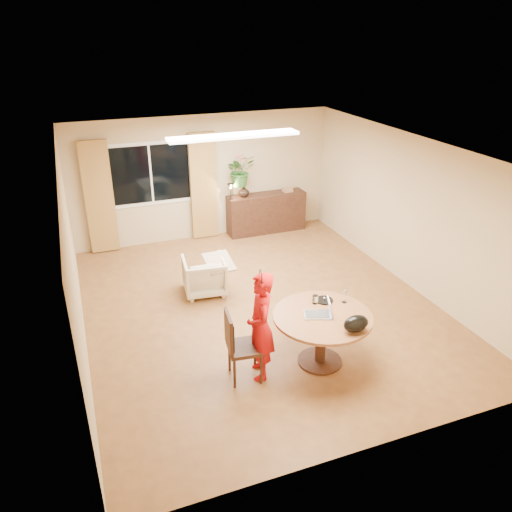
{
  "coord_description": "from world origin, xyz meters",
  "views": [
    {
      "loc": [
        -2.57,
        -6.62,
        4.25
      ],
      "look_at": [
        -0.14,
        -0.2,
        1.03
      ],
      "focal_mm": 35.0,
      "sensor_mm": 36.0,
      "label": 1
    }
  ],
  "objects": [
    {
      "name": "handbag",
      "position": [
        0.44,
        -2.16,
        0.86
      ],
      "size": [
        0.34,
        0.2,
        0.22
      ],
      "primitive_type": null,
      "rotation": [
        0.0,
        0.0,
        -0.01
      ],
      "color": "black",
      "rests_on": "dining_table"
    },
    {
      "name": "window",
      "position": [
        -1.1,
        3.23,
        1.5
      ],
      "size": [
        1.7,
        0.03,
        1.3
      ],
      "color": "white",
      "rests_on": "wall_back"
    },
    {
      "name": "pot_lid",
      "position": [
        0.43,
        -1.35,
        0.77
      ],
      "size": [
        0.26,
        0.26,
        0.04
      ],
      "primitive_type": null,
      "rotation": [
        0.0,
        0.0,
        0.08
      ],
      "color": "white",
      "rests_on": "dining_table"
    },
    {
      "name": "book_stack",
      "position": [
        1.82,
        3.01,
        0.91
      ],
      "size": [
        0.24,
        0.2,
        0.09
      ],
      "primitive_type": null,
      "rotation": [
        0.0,
        0.0,
        0.16
      ],
      "color": "brown",
      "rests_on": "sideboard"
    },
    {
      "name": "armchair",
      "position": [
        -0.72,
        0.79,
        0.32
      ],
      "size": [
        0.76,
        0.78,
        0.65
      ],
      "primitive_type": "imported",
      "rotation": [
        0.0,
        0.0,
        3.03
      ],
      "color": "beige",
      "rests_on": "floor"
    },
    {
      "name": "curtain_left",
      "position": [
        -2.15,
        3.15,
        1.15
      ],
      "size": [
        0.55,
        0.08,
        2.25
      ],
      "primitive_type": "cube",
      "color": "olive",
      "rests_on": "wall_back"
    },
    {
      "name": "wall_right",
      "position": [
        2.75,
        0.0,
        1.3
      ],
      "size": [
        0.0,
        6.5,
        6.5
      ],
      "primitive_type": "plane",
      "rotation": [
        1.57,
        0.0,
        -1.57
      ],
      "color": "tan",
      "rests_on": "floor"
    },
    {
      "name": "dining_chair",
      "position": [
        -0.83,
        -1.61,
        0.49
      ],
      "size": [
        0.52,
        0.49,
        0.99
      ],
      "primitive_type": null,
      "rotation": [
        0.0,
        0.0,
        -0.13
      ],
      "color": "black",
      "rests_on": "floor"
    },
    {
      "name": "wall_back",
      "position": [
        0.0,
        3.25,
        1.3
      ],
      "size": [
        5.5,
        0.0,
        5.5
      ],
      "primitive_type": "plane",
      "rotation": [
        1.57,
        0.0,
        0.0
      ],
      "color": "tan",
      "rests_on": "floor"
    },
    {
      "name": "dining_table",
      "position": [
        0.24,
        -1.68,
        0.59
      ],
      "size": [
        1.32,
        1.32,
        0.75
      ],
      "color": "brown",
      "rests_on": "floor"
    },
    {
      "name": "throw",
      "position": [
        -0.48,
        0.69,
        0.66
      ],
      "size": [
        0.48,
        0.57,
        0.03
      ],
      "primitive_type": null,
      "rotation": [
        0.0,
        0.0,
        0.05
      ],
      "color": "beige",
      "rests_on": "armchair"
    },
    {
      "name": "wine_glass",
      "position": [
        0.67,
        -1.48,
        0.85
      ],
      "size": [
        0.07,
        0.07,
        0.19
      ],
      "primitive_type": null,
      "rotation": [
        0.0,
        0.0,
        -0.05
      ],
      "color": "white",
      "rests_on": "dining_table"
    },
    {
      "name": "ceiling",
      "position": [
        0.0,
        0.0,
        2.6
      ],
      "size": [
        6.5,
        6.5,
        0.0
      ],
      "primitive_type": "plane",
      "rotation": [
        3.14,
        0.0,
        0.0
      ],
      "color": "white",
      "rests_on": "wall_back"
    },
    {
      "name": "desk_lamp",
      "position": [
        0.48,
        2.96,
        1.04
      ],
      "size": [
        0.16,
        0.16,
        0.35
      ],
      "primitive_type": null,
      "rotation": [
        0.0,
        0.0,
        -0.14
      ],
      "color": "black",
      "rests_on": "sideboard"
    },
    {
      "name": "sideboard",
      "position": [
        1.31,
        3.01,
        0.43
      ],
      "size": [
        1.74,
        0.42,
        0.87
      ],
      "primitive_type": "cube",
      "color": "black",
      "rests_on": "floor"
    },
    {
      "name": "curtain_right",
      "position": [
        -0.05,
        3.15,
        1.15
      ],
      "size": [
        0.55,
        0.08,
        2.25
      ],
      "primitive_type": "cube",
      "color": "olive",
      "rests_on": "wall_back"
    },
    {
      "name": "wall_left",
      "position": [
        -2.75,
        0.0,
        1.3
      ],
      "size": [
        0.0,
        6.5,
        6.5
      ],
      "primitive_type": "plane",
      "rotation": [
        1.57,
        0.0,
        1.57
      ],
      "color": "tan",
      "rests_on": "floor"
    },
    {
      "name": "floor",
      "position": [
        0.0,
        0.0,
        0.0
      ],
      "size": [
        6.5,
        6.5,
        0.0
      ],
      "primitive_type": "plane",
      "color": "brown",
      "rests_on": "ground"
    },
    {
      "name": "tumbler",
      "position": [
        0.29,
        -1.36,
        0.81
      ],
      "size": [
        0.1,
        0.1,
        0.12
      ],
      "primitive_type": null,
      "rotation": [
        0.0,
        0.0,
        0.25
      ],
      "color": "white",
      "rests_on": "dining_table"
    },
    {
      "name": "ceiling_panel",
      "position": [
        0.0,
        1.2,
        2.57
      ],
      "size": [
        2.2,
        0.35,
        0.05
      ],
      "primitive_type": "cube",
      "color": "white",
      "rests_on": "ceiling"
    },
    {
      "name": "bouquet",
      "position": [
        0.72,
        3.01,
        1.45
      ],
      "size": [
        0.69,
        0.63,
        0.66
      ],
      "primitive_type": "imported",
      "rotation": [
        0.0,
        0.0,
        0.21
      ],
      "color": "#235C22",
      "rests_on": "vase"
    },
    {
      "name": "vase",
      "position": [
        0.79,
        3.01,
        0.99
      ],
      "size": [
        0.26,
        0.26,
        0.25
      ],
      "primitive_type": "imported",
      "rotation": [
        0.0,
        0.0,
        -0.08
      ],
      "color": "black",
      "rests_on": "sideboard"
    },
    {
      "name": "laptop",
      "position": [
        0.17,
        -1.65,
        0.88
      ],
      "size": [
        0.43,
        0.36,
        0.25
      ],
      "primitive_type": null,
      "rotation": [
        0.0,
        0.0,
        -0.35
      ],
      "color": "#B7B7BC",
      "rests_on": "dining_table"
    },
    {
      "name": "child",
      "position": [
        -0.62,
        -1.62,
        0.74
      ],
      "size": [
        0.6,
        0.46,
        1.49
      ],
      "primitive_type": "imported",
      "rotation": [
        0.0,
        0.0,
        -1.77
      ],
      "color": "#B31B0D",
      "rests_on": "floor"
    }
  ]
}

